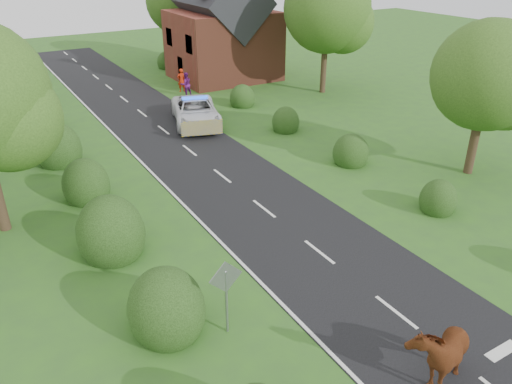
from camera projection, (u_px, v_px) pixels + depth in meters
ground at (396, 312)px, 15.84m from camera, size 120.00×120.00×0.00m
road at (197, 156)px, 27.35m from camera, size 6.00×70.00×0.02m
road_markings at (185, 176)px, 25.02m from camera, size 4.96×70.00×0.01m
hedgerow_left at (91, 196)px, 21.50m from camera, size 2.75×50.41×3.00m
hedgerow_right at (336, 146)px, 27.22m from camera, size 2.10×45.78×2.10m
tree_right_a at (492, 80)px, 23.36m from camera, size 5.33×5.20×7.56m
tree_right_b at (331, 12)px, 36.48m from camera, size 6.56×6.40×9.40m
tree_right_c at (182, 4)px, 46.74m from camera, size 6.15×6.00×8.58m
road_sign at (226, 287)px, 14.34m from camera, size 1.06×0.08×2.53m
house at (223, 33)px, 41.51m from camera, size 8.00×7.40×9.17m
cow at (438, 353)px, 13.13m from camera, size 2.64×1.99×1.67m
police_van at (196, 112)px, 31.92m from camera, size 4.39×6.48×1.79m
pedestrian_red at (181, 80)px, 38.86m from camera, size 0.67×0.44×1.81m
pedestrian_purple at (186, 84)px, 37.71m from camera, size 0.89×0.70×1.80m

